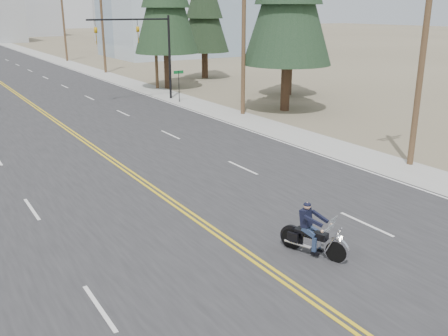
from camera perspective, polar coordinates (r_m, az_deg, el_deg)
The scene contains 13 objects.
ground_plane at distance 13.37m, azimuth 13.98°, elevation -17.04°, with size 400.00×400.00×0.00m, color #776D56.
sidewalk_right at distance 80.18m, azimuth -18.17°, elevation 11.51°, with size 3.00×200.00×0.01m, color #A5A5A0.
traffic_mast_right at distance 43.03m, azimuth -8.79°, elevation 14.11°, with size 7.10×0.26×7.00m.
street_sign at distance 42.31m, azimuth -5.19°, elevation 9.91°, with size 0.90×0.06×2.62m.
utility_pole_a at distance 25.88m, azimuth 21.84°, elevation 12.57°, with size 2.20×0.30×11.00m.
utility_pole_b at distance 36.80m, azimuth 2.26°, elevation 15.35°, with size 2.20×0.30×11.50m.
utility_pole_c at distance 49.90m, azimuth -7.89°, elevation 15.53°, with size 2.20×0.30×11.00m.
utility_pole_d at distance 63.83m, azimuth -13.75°, elevation 15.89°, with size 2.20×0.30×11.50m.
utility_pole_e at distance 80.10m, azimuth -17.86°, elevation 15.65°, with size 2.20×0.30×11.00m.
haze_bldg_c at distance 126.89m, azimuth -10.38°, elevation 18.14°, with size 16.00×12.00×18.00m, color #B7BCC6.
haze_bldg_e at distance 160.82m, azimuth -21.14°, elevation 16.07°, with size 14.00×14.00×12.00m, color #B7BCC6.
motorcyclist at distance 16.08m, azimuth 10.28°, elevation -6.99°, with size 0.95×2.21×1.72m, color black, non-canonical shape.
conifer_far at distance 57.26m, azimuth -2.29°, elevation 18.61°, with size 5.46×5.46×14.64m.
Camera 1 is at (-8.27, -7.34, 7.51)m, focal length 40.00 mm.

